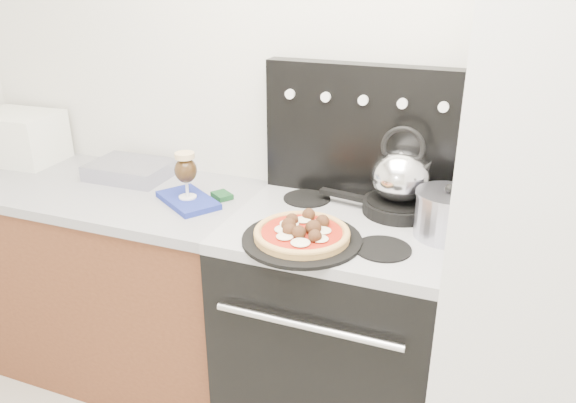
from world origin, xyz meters
The scene contains 16 objects.
room_shell centered at (0.00, 0.29, 1.25)m, with size 3.52×3.01×2.52m.
base_cabinet centered at (-1.02, 1.20, 0.43)m, with size 1.45×0.60×0.86m, color brown.
countertop centered at (-1.02, 1.20, 0.88)m, with size 1.48×0.63×0.04m, color #9A99A0.
stove_body centered at (0.08, 1.18, 0.44)m, with size 0.76×0.65×0.88m, color black.
cooktop centered at (0.08, 1.18, 0.90)m, with size 0.76×0.65×0.04m, color #ADADB2.
backguard centered at (0.08, 1.45, 1.17)m, with size 0.76×0.08×0.50m, color black.
fridge centered at (0.78, 1.15, 0.95)m, with size 0.64×0.68×1.90m, color silver.
toaster_oven centered at (-1.51, 1.33, 1.01)m, with size 0.36×0.27×0.22m, color white.
foil_sheet centered at (-0.90, 1.32, 0.93)m, with size 0.33×0.24×0.07m, color silver.
oven_mitt centered at (-0.53, 1.17, 0.91)m, with size 0.27×0.15×0.02m, color navy.
beer_glass centered at (-0.53, 1.17, 1.01)m, with size 0.09×0.09×0.18m, color #311F0E, non-canonical shape.
pizza_pan centered at (0.00, 0.99, 0.93)m, with size 0.39×0.39×0.01m, color black.
pizza centered at (0.00, 0.99, 0.95)m, with size 0.31×0.31×0.04m, color #F0AA78, non-canonical shape.
skillet centered at (0.25, 1.33, 0.94)m, with size 0.26×0.26×0.05m, color black.
tea_kettle centered at (0.25, 1.33, 1.08)m, with size 0.21×0.21×0.23m, color silver, non-canonical shape.
stock_pot centered at (0.43, 1.19, 0.99)m, with size 0.20×0.20×0.15m, color #B3B3C7.
Camera 1 is at (0.55, -0.54, 1.75)m, focal length 35.00 mm.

